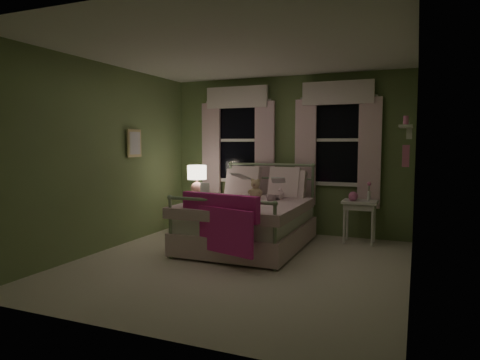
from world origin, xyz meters
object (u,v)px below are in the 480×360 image
at_px(bed, 249,220).
at_px(table_lamp, 197,177).
at_px(child_left, 242,182).
at_px(teddy_bear, 256,191).
at_px(nightstand_right, 360,207).
at_px(child_right, 277,182).
at_px(nightstand_left, 197,210).

bearing_deg(bed, table_lamp, 159.50).
relative_size(child_left, teddy_bear, 2.12).
xyz_separation_m(child_left, nightstand_right, (1.74, 0.38, -0.35)).
bearing_deg(nightstand_right, teddy_bear, -159.88).
relative_size(bed, child_right, 2.96).
bearing_deg(nightstand_left, bed, -20.50).
xyz_separation_m(child_left, table_lamp, (-0.79, -0.02, 0.05)).
xyz_separation_m(child_right, table_lamp, (-1.35, -0.02, 0.04)).
xyz_separation_m(teddy_bear, nightstand_left, (-1.07, 0.14, -0.37)).
height_order(bed, table_lamp, bed).
relative_size(bed, nightstand_left, 3.13).
height_order(table_lamp, nightstand_right, table_lamp).
height_order(bed, child_right, child_right).
bearing_deg(nightstand_left, table_lamp, -45.00).
relative_size(child_left, nightstand_left, 1.02).
xyz_separation_m(bed, nightstand_right, (1.46, 0.80, 0.17)).
relative_size(table_lamp, nightstand_right, 0.74).
height_order(child_left, nightstand_right, child_left).
relative_size(child_right, teddy_bear, 2.20).
bearing_deg(nightstand_right, table_lamp, -171.02).
height_order(bed, nightstand_left, bed).
distance_m(child_left, nightstand_right, 1.81).
xyz_separation_m(teddy_bear, table_lamp, (-1.07, 0.14, 0.16)).
relative_size(child_right, table_lamp, 1.45).
bearing_deg(nightstand_right, child_right, -162.31).
bearing_deg(table_lamp, bed, -20.50).
distance_m(child_left, child_right, 0.56).
relative_size(child_left, child_right, 0.97).
relative_size(teddy_bear, table_lamp, 0.66).
height_order(child_left, table_lamp, child_left).
bearing_deg(bed, teddy_bear, 90.00).
xyz_separation_m(bed, child_left, (-0.28, 0.42, 0.52)).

